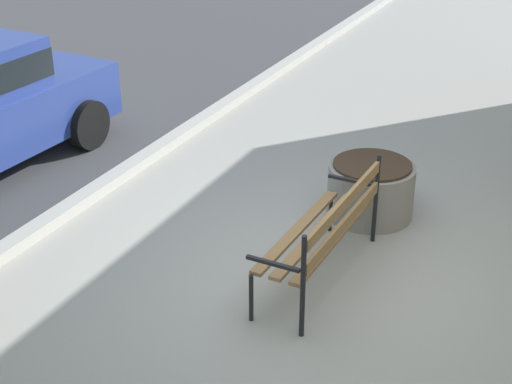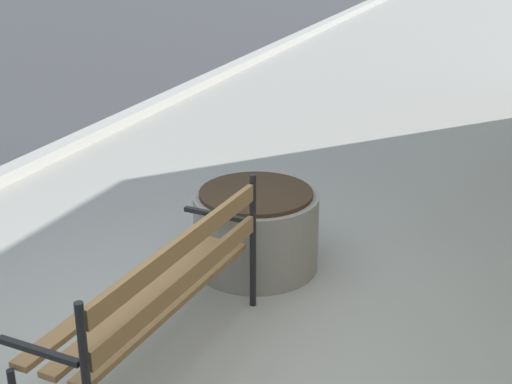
# 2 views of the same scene
# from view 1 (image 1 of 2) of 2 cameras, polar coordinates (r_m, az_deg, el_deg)

# --- Properties ---
(ground_plane) EXTENTS (80.00, 80.00, 0.00)m
(ground_plane) POSITION_cam_1_polar(r_m,az_deg,el_deg) (7.17, 4.56, -6.47)
(ground_plane) COLOR #9E9B93
(curb_stone) EXTENTS (60.00, 0.20, 0.12)m
(curb_stone) POSITION_cam_1_polar(r_m,az_deg,el_deg) (8.46, -14.00, -1.31)
(curb_stone) COLOR #B2AFA8
(curb_stone) RESTS_ON ground
(park_bench) EXTENTS (1.81, 0.58, 0.95)m
(park_bench) POSITION_cam_1_polar(r_m,az_deg,el_deg) (6.90, 5.31, -2.69)
(park_bench) COLOR olive
(park_bench) RESTS_ON ground
(concrete_planter) EXTENTS (0.92, 0.92, 0.60)m
(concrete_planter) POSITION_cam_1_polar(r_m,az_deg,el_deg) (8.20, 8.56, 0.19)
(concrete_planter) COLOR gray
(concrete_planter) RESTS_ON ground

